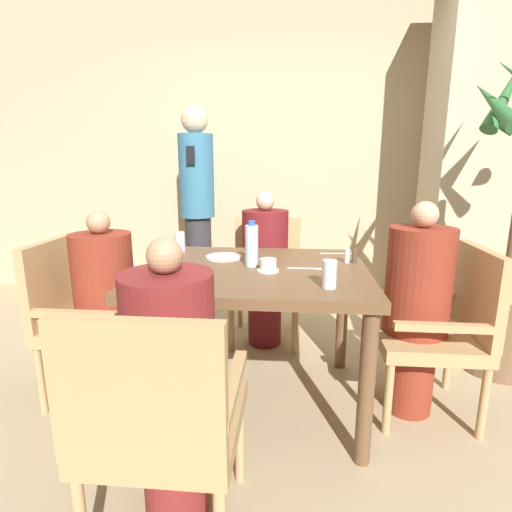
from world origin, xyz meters
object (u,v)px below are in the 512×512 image
at_px(standing_host, 197,203).
at_px(glass_tall_mid, 180,242).
at_px(chair_right_side, 442,324).
at_px(diner_in_left_chair, 106,304).
at_px(chair_near_corner, 159,417).
at_px(teacup_with_saucer, 268,266).
at_px(potted_palm, 509,272).
at_px(glass_tall_near, 329,274).
at_px(diner_in_near_chair, 171,380).
at_px(chair_left_side, 82,312).
at_px(chair_far_side, 266,273).
at_px(plate_main_left, 224,257).
at_px(diner_in_right_chair, 416,308).
at_px(water_bottle, 252,245).
at_px(diner_in_far_chair, 265,268).
at_px(plate_main_right, 162,275).

xyz_separation_m(standing_host, glass_tall_mid, (0.16, -1.14, -0.12)).
bearing_deg(chair_right_side, diner_in_left_chair, 180.00).
distance_m(chair_near_corner, teacup_with_saucer, 0.92).
distance_m(potted_palm, glass_tall_near, 1.43).
distance_m(diner_in_near_chair, teacup_with_saucer, 0.78).
relative_size(diner_in_left_chair, chair_near_corner, 1.18).
relative_size(chair_left_side, glass_tall_mid, 7.28).
relative_size(chair_far_side, plate_main_left, 4.40).
relative_size(teacup_with_saucer, glass_tall_mid, 0.91).
relative_size(diner_in_right_chair, potted_palm, 0.57).
relative_size(chair_left_side, plate_main_left, 4.40).
xyz_separation_m(diner_in_right_chair, potted_palm, (0.69, 0.50, 0.07)).
distance_m(diner_in_left_chair, water_bottle, 0.87).
xyz_separation_m(diner_in_far_chair, teacup_with_saucer, (0.07, -0.81, 0.23)).
height_order(chair_right_side, diner_in_near_chair, diner_in_near_chair).
xyz_separation_m(chair_left_side, plate_main_left, (0.76, 0.19, 0.28)).
bearing_deg(chair_near_corner, diner_in_near_chair, 90.00).
distance_m(chair_far_side, diner_in_far_chair, 0.16).
distance_m(chair_right_side, diner_in_near_chair, 1.41).
bearing_deg(potted_palm, plate_main_left, -169.93).
xyz_separation_m(chair_left_side, teacup_with_saucer, (1.03, -0.07, 0.31)).
bearing_deg(water_bottle, glass_tall_mid, 147.23).
bearing_deg(standing_host, plate_main_right, -82.42).
relative_size(chair_right_side, chair_near_corner, 1.00).
distance_m(diner_in_left_chair, plate_main_right, 0.50).
bearing_deg(chair_left_side, plate_main_left, 14.30).
relative_size(potted_palm, glass_tall_mid, 15.90).
distance_m(chair_right_side, plate_main_right, 1.43).
bearing_deg(diner_in_left_chair, chair_far_side, 46.83).
bearing_deg(plate_main_left, standing_host, 109.42).
height_order(diner_in_left_chair, water_bottle, diner_in_left_chair).
height_order(diner_in_right_chair, chair_near_corner, diner_in_right_chair).
xyz_separation_m(chair_right_side, water_bottle, (-0.98, 0.03, 0.39)).
relative_size(chair_far_side, glass_tall_near, 7.28).
bearing_deg(standing_host, diner_in_left_chair, -96.77).
xyz_separation_m(plate_main_left, water_bottle, (0.18, -0.16, 0.11)).
xyz_separation_m(diner_in_near_chair, teacup_with_saucer, (0.30, 0.67, 0.25)).
distance_m(diner_in_near_chair, potted_palm, 2.14).
relative_size(chair_right_side, potted_palm, 0.46).
bearing_deg(water_bottle, diner_in_near_chair, -105.17).
height_order(plate_main_right, glass_tall_mid, glass_tall_mid).
bearing_deg(diner_in_left_chair, plate_main_left, 17.29).
bearing_deg(glass_tall_mid, chair_near_corner, -77.88).
relative_size(diner_in_far_chair, standing_host, 0.63).
xyz_separation_m(diner_in_left_chair, glass_tall_near, (1.17, -0.31, 0.29)).
distance_m(chair_near_corner, plate_main_left, 1.11).
height_order(diner_in_near_chair, glass_tall_near, diner_in_near_chair).
bearing_deg(standing_host, chair_right_side, -42.44).
height_order(diner_in_left_chair, standing_host, standing_host).
height_order(standing_host, glass_tall_near, standing_host).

